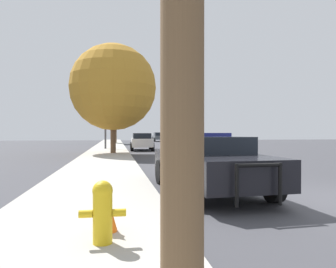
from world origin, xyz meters
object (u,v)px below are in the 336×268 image
Objects in this scene: fire_hydrant at (103,210)px; tree_sidewalk_far at (115,109)px; traffic_light at (124,110)px; car_background_distant at (159,137)px; tree_sidewalk_mid at (113,87)px; police_car at (208,161)px; traffic_cone at (105,209)px; car_background_midblock at (142,141)px.

tree_sidewalk_far is (0.22, 39.05, 4.02)m from fire_hydrant.
tree_sidewalk_far is at bearing 89.67° from fire_hydrant.
traffic_light is 15.33m from tree_sidewalk_far.
tree_sidewalk_far reaches higher than car_background_distant.
traffic_light is 0.63× the size of tree_sidewalk_mid.
police_car is at bearing -95.48° from car_background_distant.
police_car reaches higher than fire_hydrant.
car_background_distant reaches higher than fire_hydrant.
police_car reaches higher than traffic_cone.
traffic_cone is at bearing 88.18° from fire_hydrant.
tree_sidewalk_far reaches higher than traffic_light.
police_car is 0.70× the size of tree_sidewalk_mid.
traffic_light is 23.47m from traffic_cone.
traffic_light is at bearing -89.18° from police_car.
tree_sidewalk_mid reaches higher than traffic_light.
traffic_light is at bearing 87.82° from fire_hydrant.
police_car is 1.13× the size of car_background_midblock.
tree_sidewalk_mid is at bearing 89.91° from traffic_cone.
traffic_cone is (-7.19, -47.87, -0.33)m from car_background_distant.
tree_sidewalk_mid is at bearing -98.42° from traffic_light.
traffic_cone is (0.02, 0.50, -0.10)m from fire_hydrant.
fire_hydrant is at bearing -90.33° from tree_sidewalk_far.
police_car is at bearing -86.30° from tree_sidewalk_far.
fire_hydrant is at bearing -91.82° from traffic_cone.
fire_hydrant is 0.52m from traffic_cone.
car_background_distant is at bearing 75.63° from traffic_light.
tree_sidewalk_far reaches higher than traffic_cone.
car_background_midblock is (2.36, 23.11, 0.21)m from fire_hydrant.
tree_sidewalk_far is 38.76m from traffic_cone.
tree_sidewalk_mid is at bearing -112.09° from car_background_midblock.
police_car is 20.11m from traffic_light.
tree_sidewalk_far reaches higher than car_background_midblock.
traffic_cone is at bearing -97.97° from car_background_distant.
fire_hydrant is at bearing -92.18° from traffic_light.
car_background_midblock is at bearing 65.75° from tree_sidewalk_mid.
police_car is 4.22m from traffic_cone.
police_car is 14.75m from tree_sidewalk_mid.
police_car is 44.72m from car_background_distant.
police_car is 1.08× the size of car_background_distant.
tree_sidewalk_mid reaches higher than tree_sidewalk_far.
car_background_midblock is at bearing 84.17° from fire_hydrant.
tree_sidewalk_mid is (-2.45, 14.06, 3.73)m from police_car.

